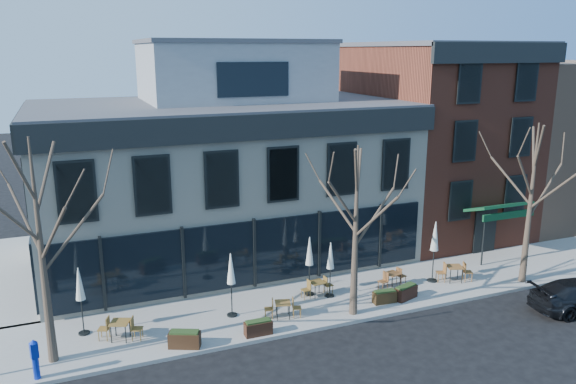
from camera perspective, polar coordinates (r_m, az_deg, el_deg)
name	(u,v)px	position (r m, az deg, el deg)	size (l,w,h in m)	color
ground	(254,291)	(26.13, -3.43, -10.04)	(120.00, 120.00, 0.00)	black
sidewalk_front	(339,297)	(25.44, 5.22, -10.60)	(33.50, 4.70, 0.15)	gray
corner_building	(223,169)	(29.33, -6.58, 2.31)	(18.39, 10.39, 11.10)	beige
red_brick_building	(433,138)	(34.73, 14.53, 5.34)	(8.20, 11.78, 11.18)	brown
bg_building	(546,137)	(42.17, 24.73, 5.12)	(12.00, 12.00, 10.00)	#8C664C
tree_corner	(42,250)	(20.52, -23.75, -5.45)	(3.93, 3.98, 7.92)	#382B21
tree_mid	(356,230)	(22.54, 6.92, -3.81)	(3.50, 3.55, 7.04)	#382B21
tree_right	(531,202)	(27.82, 23.44, -0.93)	(3.72, 3.77, 7.48)	#382B21
call_box	(35,358)	(20.95, -24.31, -15.12)	(0.29, 0.28, 1.42)	#0C27A6
cafe_set_0	(120,328)	(22.53, -16.67, -13.12)	(1.72, 1.03, 0.89)	brown
cafe_set_2	(283,308)	(23.25, -0.53, -11.69)	(1.58, 0.80, 0.81)	brown
cafe_set_3	(317,287)	(25.16, 2.98, -9.61)	(1.57, 0.68, 0.82)	brown
cafe_set_4	(392,278)	(26.46, 10.55, -8.60)	(1.61, 0.75, 0.83)	brown
cafe_set_5	(454,272)	(27.73, 16.54, -7.78)	(1.77, 0.97, 0.91)	brown
umbrella_0	(80,288)	(22.78, -20.40, -9.09)	(0.43, 0.43, 2.71)	black
umbrella_1	(231,272)	(22.90, -5.81, -8.10)	(0.43, 0.43, 2.71)	black
umbrella_2	(310,254)	(24.71, 2.20, -6.34)	(0.43, 0.43, 2.70)	black
umbrella_3	(330,259)	(24.63, 4.34, -6.77)	(0.40, 0.40, 2.51)	black
umbrella_4	(435,239)	(26.92, 14.69, -4.69)	(0.47, 0.47, 2.93)	black
planter_0	(185,339)	(21.54, -10.46, -14.48)	(1.24, 0.89, 0.64)	#311D10
planter_1	(258,327)	(22.07, -3.04, -13.58)	(1.06, 0.44, 0.59)	#311A10
planter_2	(385,297)	(24.91, 9.79, -10.42)	(1.03, 0.46, 0.57)	black
planter_3	(406,292)	(25.43, 11.87, -9.91)	(1.20, 0.77, 0.63)	black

